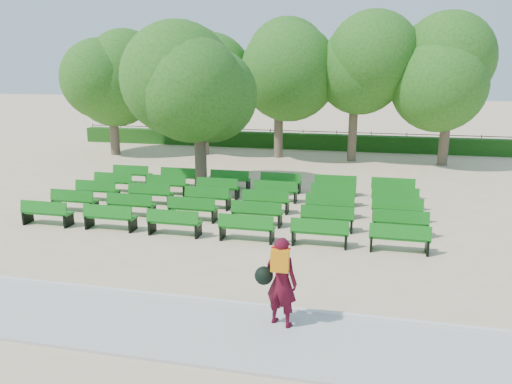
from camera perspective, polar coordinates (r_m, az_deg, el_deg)
ground at (r=16.85m, az=-4.63°, el=-2.50°), size 120.00×120.00×0.00m
paving at (r=10.54m, az=-17.11°, el=-13.68°), size 30.00×2.20×0.06m
curb at (r=11.42m, az=-14.23°, el=-11.08°), size 30.00×0.12×0.10m
hedge at (r=30.10m, az=3.38°, el=5.88°), size 26.00×0.70×0.90m
fence at (r=30.56m, az=3.49°, el=5.15°), size 26.00×0.10×1.02m
tree_line at (r=26.29m, az=1.91°, el=3.67°), size 21.80×6.80×7.04m
bench_array at (r=17.22m, az=-2.21°, el=-1.81°), size 1.62×0.60×1.00m
tree_among at (r=19.80m, az=-6.58°, el=12.05°), size 4.21×4.21×6.03m
person at (r=9.46m, az=2.76°, el=-10.06°), size 0.87×0.61×1.75m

